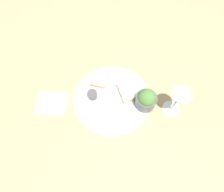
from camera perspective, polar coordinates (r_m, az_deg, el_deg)
name	(u,v)px	position (r m, az deg, el deg)	size (l,w,h in m)	color
ground_plane	(112,99)	(0.82, 0.00, -1.07)	(4.00, 4.00, 0.00)	tan
dinner_plate	(112,99)	(0.81, 0.00, -0.86)	(0.35, 0.35, 0.01)	silver
salad_bowl	(146,99)	(0.76, 11.09, -1.08)	(0.09, 0.09, 0.10)	#4C5156
sauce_ramekin	(92,95)	(0.79, -6.42, 0.47)	(0.04, 0.04, 0.03)	#4C4C4C
cheese_toast_near	(127,91)	(0.81, 5.02, 1.58)	(0.11, 0.09, 0.03)	tan
cheese_toast_far	(99,79)	(0.84, -4.15, 5.56)	(0.10, 0.10, 0.03)	tan
wine_glass	(178,99)	(0.75, 20.84, -0.98)	(0.08, 0.08, 0.15)	silver
napkin	(51,103)	(0.85, -19.17, -2.16)	(0.14, 0.16, 0.01)	white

